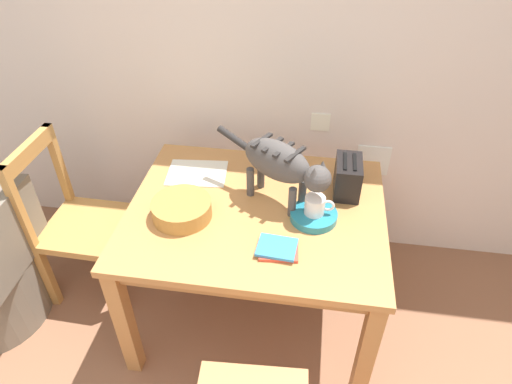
# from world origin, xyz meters

# --- Properties ---
(wall_rear) EXTENTS (5.30, 0.11, 2.50)m
(wall_rear) POSITION_xyz_m (0.00, 2.22, 1.25)
(wall_rear) COLOR silver
(wall_rear) RESTS_ON ground_plane
(dining_table) EXTENTS (1.18, 0.95, 0.73)m
(dining_table) POSITION_xyz_m (0.07, 1.51, 0.64)
(dining_table) COLOR #C08147
(dining_table) RESTS_ON ground_plane
(cat) EXTENTS (0.55, 0.35, 0.32)m
(cat) POSITION_xyz_m (0.17, 1.58, 0.95)
(cat) COLOR #4A4643
(cat) RESTS_ON dining_table
(saucer_bowl) EXTENTS (0.21, 0.21, 0.04)m
(saucer_bowl) POSITION_xyz_m (0.33, 1.49, 0.75)
(saucer_bowl) COLOR teal
(saucer_bowl) RESTS_ON dining_table
(coffee_mug) EXTENTS (0.13, 0.09, 0.08)m
(coffee_mug) POSITION_xyz_m (0.34, 1.49, 0.81)
(coffee_mug) COLOR white
(coffee_mug) RESTS_ON saucer_bowl
(magazine) EXTENTS (0.32, 0.25, 0.01)m
(magazine) POSITION_xyz_m (-0.27, 1.74, 0.74)
(magazine) COLOR white
(magazine) RESTS_ON dining_table
(book_stack) EXTENTS (0.18, 0.14, 0.03)m
(book_stack) POSITION_xyz_m (0.20, 1.26, 0.75)
(book_stack) COLOR #D24531
(book_stack) RESTS_ON dining_table
(wicker_basket) EXTENTS (0.27, 0.27, 0.08)m
(wicker_basket) POSITION_xyz_m (-0.25, 1.42, 0.78)
(wicker_basket) COLOR #AE7B3A
(wicker_basket) RESTS_ON dining_table
(toaster) EXTENTS (0.12, 0.20, 0.18)m
(toaster) POSITION_xyz_m (0.48, 1.71, 0.82)
(toaster) COLOR black
(toaster) RESTS_ON dining_table
(wooden_chair_far) EXTENTS (0.43, 0.43, 0.93)m
(wooden_chair_far) POSITION_xyz_m (-0.90, 1.58, 0.45)
(wooden_chair_far) COLOR #BE8745
(wooden_chair_far) RESTS_ON ground_plane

